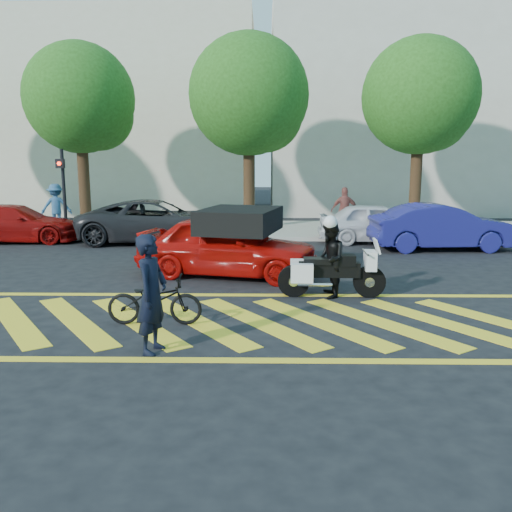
{
  "coord_description": "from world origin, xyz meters",
  "views": [
    {
      "loc": [
        0.62,
        -9.36,
        2.91
      ],
      "look_at": [
        0.46,
        0.83,
        1.05
      ],
      "focal_mm": 38.0,
      "sensor_mm": 36.0,
      "label": 1
    }
  ],
  "objects_px": {
    "parked_mid_left": "(157,221)",
    "parked_left": "(15,223)",
    "officer_moto": "(329,260)",
    "red_convertible": "(228,246)",
    "police_motorcycle": "(330,272)",
    "officer_bike": "(152,294)",
    "parked_right": "(442,227)",
    "parked_mid_right": "(377,223)",
    "bicycle": "(155,300)"
  },
  "relations": [
    {
      "from": "parked_mid_left",
      "to": "parked_left",
      "type": "bearing_deg",
      "value": 88.32
    },
    {
      "from": "officer_moto",
      "to": "parked_mid_left",
      "type": "bearing_deg",
      "value": -143.88
    },
    {
      "from": "red_convertible",
      "to": "parked_mid_left",
      "type": "distance_m",
      "value": 6.05
    },
    {
      "from": "police_motorcycle",
      "to": "officer_moto",
      "type": "xyz_separation_m",
      "value": [
        -0.01,
        -0.0,
        0.26
      ]
    },
    {
      "from": "red_convertible",
      "to": "officer_bike",
      "type": "bearing_deg",
      "value": -174.26
    },
    {
      "from": "parked_left",
      "to": "parked_right",
      "type": "bearing_deg",
      "value": -99.75
    },
    {
      "from": "parked_mid_left",
      "to": "parked_right",
      "type": "xyz_separation_m",
      "value": [
        9.35,
        -1.4,
        -0.01
      ]
    },
    {
      "from": "officer_moto",
      "to": "parked_left",
      "type": "distance_m",
      "value": 12.49
    },
    {
      "from": "parked_left",
      "to": "police_motorcycle",
      "type": "bearing_deg",
      "value": -130.56
    },
    {
      "from": "officer_moto",
      "to": "parked_mid_right",
      "type": "relative_size",
      "value": 0.39
    },
    {
      "from": "red_convertible",
      "to": "parked_left",
      "type": "distance_m",
      "value": 9.44
    },
    {
      "from": "bicycle",
      "to": "parked_mid_right",
      "type": "distance_m",
      "value": 11.03
    },
    {
      "from": "bicycle",
      "to": "parked_right",
      "type": "xyz_separation_m",
      "value": [
        7.55,
        7.98,
        0.3
      ]
    },
    {
      "from": "officer_moto",
      "to": "red_convertible",
      "type": "distance_m",
      "value": 3.07
    },
    {
      "from": "parked_left",
      "to": "parked_right",
      "type": "xyz_separation_m",
      "value": [
        14.31,
        -1.4,
        0.08
      ]
    },
    {
      "from": "parked_mid_right",
      "to": "red_convertible",
      "type": "bearing_deg",
      "value": 141.14
    },
    {
      "from": "officer_moto",
      "to": "red_convertible",
      "type": "relative_size",
      "value": 0.36
    },
    {
      "from": "police_motorcycle",
      "to": "parked_left",
      "type": "xyz_separation_m",
      "value": [
        -10.06,
        7.42,
        0.11
      ]
    },
    {
      "from": "police_motorcycle",
      "to": "parked_mid_left",
      "type": "xyz_separation_m",
      "value": [
        -5.1,
        7.42,
        0.2
      ]
    },
    {
      "from": "officer_bike",
      "to": "police_motorcycle",
      "type": "relative_size",
      "value": 0.8
    },
    {
      "from": "parked_left",
      "to": "parked_right",
      "type": "distance_m",
      "value": 14.37
    },
    {
      "from": "parked_mid_right",
      "to": "parked_left",
      "type": "bearing_deg",
      "value": 92.94
    },
    {
      "from": "police_motorcycle",
      "to": "parked_right",
      "type": "distance_m",
      "value": 7.37
    },
    {
      "from": "police_motorcycle",
      "to": "parked_right",
      "type": "height_order",
      "value": "parked_right"
    },
    {
      "from": "parked_right",
      "to": "officer_bike",
      "type": "bearing_deg",
      "value": 138.67
    },
    {
      "from": "officer_moto",
      "to": "police_motorcycle",
      "type": "bearing_deg",
      "value": 95.71
    },
    {
      "from": "police_motorcycle",
      "to": "parked_left",
      "type": "distance_m",
      "value": 12.5
    },
    {
      "from": "police_motorcycle",
      "to": "parked_right",
      "type": "relative_size",
      "value": 0.51
    },
    {
      "from": "officer_bike",
      "to": "red_convertible",
      "type": "bearing_deg",
      "value": 4.57
    },
    {
      "from": "officer_bike",
      "to": "police_motorcycle",
      "type": "height_order",
      "value": "officer_bike"
    },
    {
      "from": "officer_bike",
      "to": "parked_mid_right",
      "type": "height_order",
      "value": "officer_bike"
    },
    {
      "from": "bicycle",
      "to": "parked_right",
      "type": "bearing_deg",
      "value": -43.83
    },
    {
      "from": "parked_mid_right",
      "to": "parked_mid_left",
      "type": "bearing_deg",
      "value": 92.94
    },
    {
      "from": "police_motorcycle",
      "to": "officer_moto",
      "type": "height_order",
      "value": "officer_moto"
    },
    {
      "from": "officer_bike",
      "to": "bicycle",
      "type": "bearing_deg",
      "value": 23.01
    },
    {
      "from": "red_convertible",
      "to": "parked_right",
      "type": "relative_size",
      "value": 1.0
    },
    {
      "from": "parked_left",
      "to": "parked_mid_left",
      "type": "relative_size",
      "value": 0.84
    },
    {
      "from": "police_motorcycle",
      "to": "red_convertible",
      "type": "bearing_deg",
      "value": 139.78
    },
    {
      "from": "bicycle",
      "to": "red_convertible",
      "type": "height_order",
      "value": "red_convertible"
    },
    {
      "from": "red_convertible",
      "to": "officer_moto",
      "type": "bearing_deg",
      "value": -118.28
    },
    {
      "from": "officer_moto",
      "to": "parked_left",
      "type": "height_order",
      "value": "officer_moto"
    },
    {
      "from": "bicycle",
      "to": "parked_left",
      "type": "height_order",
      "value": "parked_left"
    },
    {
      "from": "bicycle",
      "to": "officer_moto",
      "type": "relative_size",
      "value": 1.04
    },
    {
      "from": "officer_moto",
      "to": "parked_right",
      "type": "bearing_deg",
      "value": 146.37
    },
    {
      "from": "parked_mid_left",
      "to": "bicycle",
      "type": "bearing_deg",
      "value": -170.85
    },
    {
      "from": "officer_moto",
      "to": "parked_left",
      "type": "xyz_separation_m",
      "value": [
        -10.04,
        7.42,
        -0.15
      ]
    },
    {
      "from": "officer_bike",
      "to": "parked_left",
      "type": "xyz_separation_m",
      "value": [
        -7.01,
        10.75,
        -0.25
      ]
    },
    {
      "from": "parked_right",
      "to": "parked_left",
      "type": "bearing_deg",
      "value": 81.06
    },
    {
      "from": "parked_mid_right",
      "to": "parked_right",
      "type": "height_order",
      "value": "parked_right"
    },
    {
      "from": "officer_moto",
      "to": "parked_mid_right",
      "type": "height_order",
      "value": "officer_moto"
    }
  ]
}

